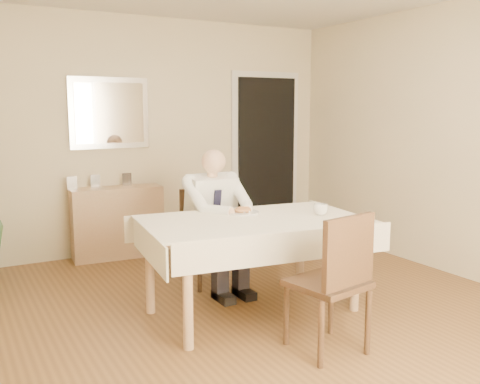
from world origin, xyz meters
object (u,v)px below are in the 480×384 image
chair_near (336,276)px  seated_man (219,214)px  chair_far (205,230)px  dining_table (253,229)px  coffee_mug (321,209)px  sideboard (117,222)px

chair_near → seated_man: (-0.08, 1.50, 0.16)m
chair_near → seated_man: seated_man is taller
chair_far → chair_near: bearing=-92.7°
dining_table → chair_far: (0.00, 0.88, -0.18)m
coffee_mug → sideboard: (-1.02, 2.23, -0.42)m
coffee_mug → chair_near: bearing=-120.9°
chair_far → sideboard: (-0.47, 1.21, -0.11)m
seated_man → chair_near: bearing=-86.8°
chair_far → coffee_mug: bearing=-67.2°
dining_table → coffee_mug: coffee_mug is taller
seated_man → coffee_mug: bearing=-53.2°
chair_near → sideboard: size_ratio=0.99×
dining_table → sideboard: 2.16m
chair_far → coffee_mug: (0.54, -1.01, 0.31)m
dining_table → seated_man: (0.00, 0.59, 0.02)m
dining_table → chair_far: size_ratio=2.10×
chair_far → coffee_mug: size_ratio=7.55×
dining_table → chair_near: chair_near is taller
dining_table → chair_near: 0.92m
seated_man → chair_far: bearing=90.0°
coffee_mug → seated_man: bearing=126.8°
coffee_mug → sideboard: coffee_mug is taller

